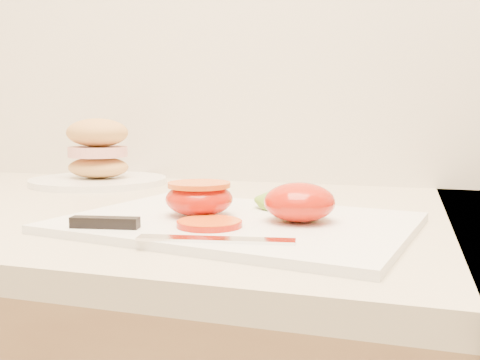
% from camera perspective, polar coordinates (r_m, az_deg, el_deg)
% --- Properties ---
extents(cutting_board, '(0.44, 0.35, 0.01)m').
position_cam_1_polar(cutting_board, '(0.64, -0.27, -4.57)').
color(cutting_board, white).
rests_on(cutting_board, counter).
extents(tomato_half_dome, '(0.08, 0.08, 0.05)m').
position_cam_1_polar(tomato_half_dome, '(0.62, 6.36, -2.35)').
color(tomato_half_dome, red).
rests_on(tomato_half_dome, cutting_board).
extents(tomato_half_cut, '(0.08, 0.08, 0.04)m').
position_cam_1_polar(tomato_half_cut, '(0.65, -4.37, -1.86)').
color(tomato_half_cut, red).
rests_on(tomato_half_cut, cutting_board).
extents(tomato_slice_0, '(0.07, 0.07, 0.01)m').
position_cam_1_polar(tomato_slice_0, '(0.59, -3.29, -4.64)').
color(tomato_slice_0, orange).
rests_on(tomato_slice_0, cutting_board).
extents(lettuce_leaf_0, '(0.10, 0.08, 0.02)m').
position_cam_1_polar(lettuce_leaf_0, '(0.70, 5.40, -2.27)').
color(lettuce_leaf_0, '#68A52B').
rests_on(lettuce_leaf_0, cutting_board).
extents(knife, '(0.25, 0.06, 0.01)m').
position_cam_1_polar(knife, '(0.57, -10.05, -5.14)').
color(knife, silver).
rests_on(knife, cutting_board).
extents(sandwich_plate, '(0.26, 0.26, 0.13)m').
position_cam_1_polar(sandwich_plate, '(1.07, -14.89, 2.05)').
color(sandwich_plate, white).
rests_on(sandwich_plate, counter).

